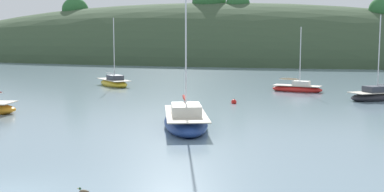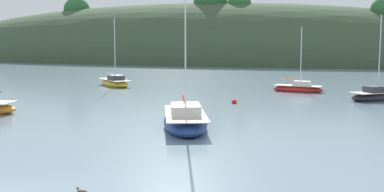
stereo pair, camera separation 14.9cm
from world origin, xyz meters
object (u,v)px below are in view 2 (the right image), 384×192
sailboat_blue_center (115,83)px  duck_trailing (82,192)px  mooring_buoy_channel (234,102)px  sailboat_yellow_far (298,88)px  sailboat_teal_outer (185,121)px  sailboat_red_portside (380,96)px

sailboat_blue_center → duck_trailing: (16.69, -34.30, -0.32)m
sailboat_blue_center → mooring_buoy_channel: size_ratio=14.30×
sailboat_yellow_far → duck_trailing: size_ratio=15.46×
sailboat_teal_outer → duck_trailing: bearing=-86.8°
duck_trailing → sailboat_teal_outer: bearing=93.2°
sailboat_blue_center → sailboat_teal_outer: (15.98, -21.57, 0.07)m
sailboat_blue_center → sailboat_red_portside: size_ratio=1.03×
sailboat_blue_center → sailboat_yellow_far: (20.02, 0.77, -0.04)m
sailboat_red_portside → duck_trailing: 32.31m
mooring_buoy_channel → sailboat_teal_outer: bearing=-90.7°
sailboat_teal_outer → sailboat_red_portside: size_ratio=1.20×
mooring_buoy_channel → duck_trailing: size_ratio=1.27×
sailboat_teal_outer → duck_trailing: sailboat_teal_outer is taller
sailboat_teal_outer → sailboat_yellow_far: bearing=79.7°
sailboat_red_portside → duck_trailing: bearing=-109.5°
sailboat_teal_outer → mooring_buoy_channel: size_ratio=16.53×
sailboat_teal_outer → sailboat_red_portside: 21.13m
sailboat_red_portside → mooring_buoy_channel: size_ratio=13.83×
sailboat_yellow_far → sailboat_blue_center: bearing=-177.8°
sailboat_blue_center → mooring_buoy_channel: sailboat_blue_center is taller
sailboat_teal_outer → sailboat_yellow_far: size_ratio=1.35×
sailboat_teal_outer → sailboat_red_portside: (11.52, 17.72, -0.08)m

